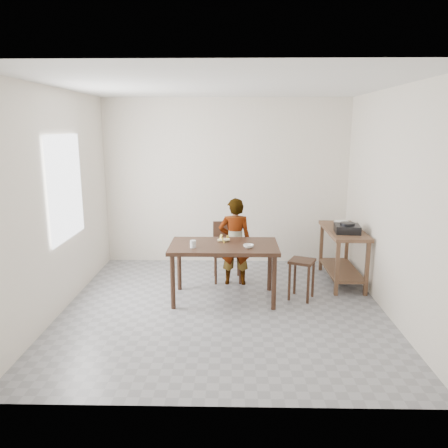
{
  "coord_description": "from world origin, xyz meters",
  "views": [
    {
      "loc": [
        0.12,
        -5.16,
        2.24
      ],
      "look_at": [
        0.0,
        0.4,
        1.0
      ],
      "focal_mm": 35.0,
      "sensor_mm": 36.0,
      "label": 1
    }
  ],
  "objects_px": {
    "dining_chair": "(227,252)",
    "stool": "(301,279)",
    "prep_counter": "(342,256)",
    "dining_table": "(224,272)",
    "child": "(235,242)"
  },
  "relations": [
    {
      "from": "dining_chair",
      "to": "prep_counter",
      "type": "bearing_deg",
      "value": -5.12
    },
    {
      "from": "dining_table",
      "to": "dining_chair",
      "type": "xyz_separation_m",
      "value": [
        0.04,
        0.74,
        0.05
      ]
    },
    {
      "from": "child",
      "to": "dining_chair",
      "type": "height_order",
      "value": "child"
    },
    {
      "from": "prep_counter",
      "to": "stool",
      "type": "relative_size",
      "value": 2.23
    },
    {
      "from": "prep_counter",
      "to": "dining_chair",
      "type": "xyz_separation_m",
      "value": [
        -1.68,
        0.04,
        0.03
      ]
    },
    {
      "from": "child",
      "to": "prep_counter",
      "type": "bearing_deg",
      "value": -176.74
    },
    {
      "from": "child",
      "to": "stool",
      "type": "relative_size",
      "value": 2.36
    },
    {
      "from": "dining_chair",
      "to": "stool",
      "type": "relative_size",
      "value": 1.6
    },
    {
      "from": "dining_table",
      "to": "stool",
      "type": "bearing_deg",
      "value": 1.94
    },
    {
      "from": "child",
      "to": "dining_chair",
      "type": "relative_size",
      "value": 1.48
    },
    {
      "from": "dining_table",
      "to": "dining_chair",
      "type": "distance_m",
      "value": 0.74
    },
    {
      "from": "stool",
      "to": "prep_counter",
      "type": "bearing_deg",
      "value": 43.81
    },
    {
      "from": "dining_table",
      "to": "dining_chair",
      "type": "relative_size",
      "value": 1.63
    },
    {
      "from": "prep_counter",
      "to": "dining_table",
      "type": "bearing_deg",
      "value": -157.85
    },
    {
      "from": "prep_counter",
      "to": "stool",
      "type": "height_order",
      "value": "prep_counter"
    }
  ]
}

